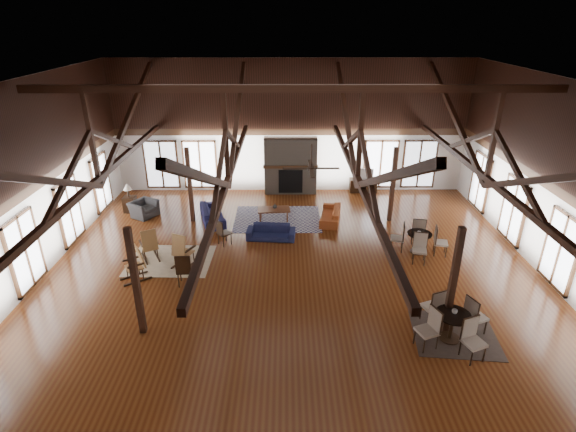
{
  "coord_description": "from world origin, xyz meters",
  "views": [
    {
      "loc": [
        -0.22,
        -13.12,
        7.69
      ],
      "look_at": [
        -0.15,
        1.0,
        1.32
      ],
      "focal_mm": 28.0,
      "sensor_mm": 36.0,
      "label": 1
    }
  ],
  "objects_px": {
    "sofa_orange": "(330,214)",
    "coffee_table": "(274,210)",
    "armchair": "(144,209)",
    "cafe_table_near": "(452,322)",
    "sofa_navy_left": "(213,214)",
    "sofa_navy_front": "(271,232)",
    "tv_console": "(363,185)",
    "cafe_table_far": "(419,239)"
  },
  "relations": [
    {
      "from": "sofa_orange",
      "to": "coffee_table",
      "type": "relative_size",
      "value": 1.39
    },
    {
      "from": "armchair",
      "to": "cafe_table_near",
      "type": "distance_m",
      "value": 12.79
    },
    {
      "from": "sofa_navy_left",
      "to": "armchair",
      "type": "xyz_separation_m",
      "value": [
        -2.92,
        0.51,
        0.02
      ]
    },
    {
      "from": "sofa_navy_front",
      "to": "armchair",
      "type": "height_order",
      "value": "armchair"
    },
    {
      "from": "sofa_orange",
      "to": "tv_console",
      "type": "xyz_separation_m",
      "value": [
        1.84,
        3.28,
        0.04
      ]
    },
    {
      "from": "sofa_orange",
      "to": "coffee_table",
      "type": "distance_m",
      "value": 2.3
    },
    {
      "from": "cafe_table_near",
      "to": "tv_console",
      "type": "height_order",
      "value": "cafe_table_near"
    },
    {
      "from": "coffee_table",
      "to": "tv_console",
      "type": "xyz_separation_m",
      "value": [
        4.14,
        3.21,
        -0.13
      ]
    },
    {
      "from": "sofa_navy_front",
      "to": "tv_console",
      "type": "relative_size",
      "value": 1.42
    },
    {
      "from": "armchair",
      "to": "cafe_table_far",
      "type": "bearing_deg",
      "value": -75.98
    },
    {
      "from": "armchair",
      "to": "cafe_table_far",
      "type": "relative_size",
      "value": 0.5
    },
    {
      "from": "sofa_navy_front",
      "to": "cafe_table_near",
      "type": "bearing_deg",
      "value": -45.18
    },
    {
      "from": "sofa_orange",
      "to": "coffee_table",
      "type": "xyz_separation_m",
      "value": [
        -2.29,
        0.06,
        0.17
      ]
    },
    {
      "from": "sofa_navy_left",
      "to": "sofa_orange",
      "type": "xyz_separation_m",
      "value": [
        4.77,
        0.01,
        -0.03
      ]
    },
    {
      "from": "sofa_navy_front",
      "to": "coffee_table",
      "type": "distance_m",
      "value": 1.67
    },
    {
      "from": "sofa_orange",
      "to": "cafe_table_near",
      "type": "height_order",
      "value": "cafe_table_near"
    },
    {
      "from": "sofa_navy_left",
      "to": "sofa_orange",
      "type": "height_order",
      "value": "sofa_navy_left"
    },
    {
      "from": "armchair",
      "to": "tv_console",
      "type": "distance_m",
      "value": 9.93
    },
    {
      "from": "sofa_orange",
      "to": "tv_console",
      "type": "distance_m",
      "value": 3.76
    },
    {
      "from": "coffee_table",
      "to": "cafe_table_near",
      "type": "xyz_separation_m",
      "value": [
        4.72,
        -7.38,
        0.1
      ]
    },
    {
      "from": "sofa_navy_front",
      "to": "armchair",
      "type": "bearing_deg",
      "value": 163.46
    },
    {
      "from": "cafe_table_near",
      "to": "tv_console",
      "type": "bearing_deg",
      "value": 93.17
    },
    {
      "from": "cafe_table_near",
      "to": "sofa_navy_left",
      "type": "bearing_deg",
      "value": 134.59
    },
    {
      "from": "sofa_navy_front",
      "to": "sofa_navy_left",
      "type": "relative_size",
      "value": 0.86
    },
    {
      "from": "coffee_table",
      "to": "cafe_table_far",
      "type": "relative_size",
      "value": 0.67
    },
    {
      "from": "tv_console",
      "to": "sofa_navy_front",
      "type": "bearing_deg",
      "value": -130.8
    },
    {
      "from": "cafe_table_near",
      "to": "cafe_table_far",
      "type": "xyz_separation_m",
      "value": [
        0.42,
        4.64,
        -0.02
      ]
    },
    {
      "from": "sofa_orange",
      "to": "coffee_table",
      "type": "bearing_deg",
      "value": -81.77
    },
    {
      "from": "sofa_navy_front",
      "to": "cafe_table_far",
      "type": "xyz_separation_m",
      "value": [
        5.21,
        -1.08,
        0.25
      ]
    },
    {
      "from": "sofa_navy_front",
      "to": "cafe_table_near",
      "type": "xyz_separation_m",
      "value": [
        4.79,
        -5.72,
        0.27
      ]
    },
    {
      "from": "tv_console",
      "to": "cafe_table_far",
      "type": "bearing_deg",
      "value": -80.42
    },
    {
      "from": "sofa_navy_front",
      "to": "tv_console",
      "type": "xyz_separation_m",
      "value": [
        4.2,
        4.87,
        0.05
      ]
    },
    {
      "from": "sofa_navy_front",
      "to": "sofa_orange",
      "type": "distance_m",
      "value": 2.85
    },
    {
      "from": "armchair",
      "to": "cafe_table_near",
      "type": "relative_size",
      "value": 0.48
    },
    {
      "from": "sofa_navy_front",
      "to": "sofa_orange",
      "type": "relative_size",
      "value": 0.96
    },
    {
      "from": "sofa_navy_left",
      "to": "sofa_orange",
      "type": "distance_m",
      "value": 4.77
    },
    {
      "from": "sofa_orange",
      "to": "tv_console",
      "type": "height_order",
      "value": "tv_console"
    },
    {
      "from": "sofa_orange",
      "to": "tv_console",
      "type": "bearing_deg",
      "value": 160.43
    },
    {
      "from": "coffee_table",
      "to": "sofa_orange",
      "type": "bearing_deg",
      "value": -6.23
    },
    {
      "from": "sofa_navy_front",
      "to": "armchair",
      "type": "distance_m",
      "value": 5.73
    },
    {
      "from": "cafe_table_far",
      "to": "cafe_table_near",
      "type": "bearing_deg",
      "value": -95.13
    },
    {
      "from": "armchair",
      "to": "sofa_orange",
      "type": "bearing_deg",
      "value": -62.93
    }
  ]
}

